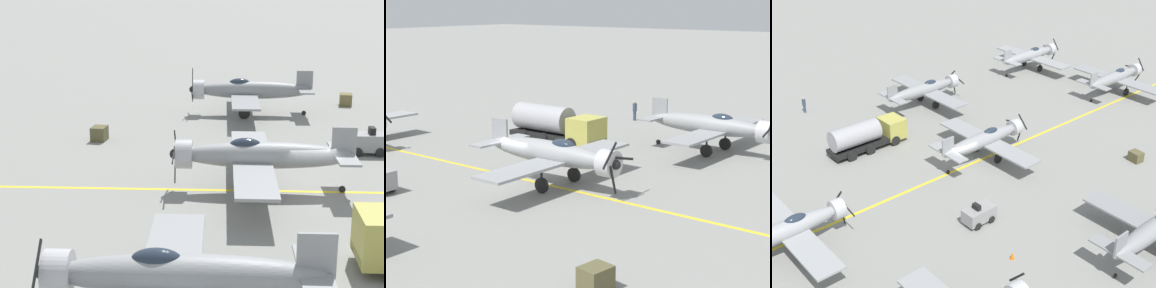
# 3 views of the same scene
# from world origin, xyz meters

# --- Properties ---
(ground_plane) EXTENTS (400.00, 400.00, 0.00)m
(ground_plane) POSITION_xyz_m (0.00, 0.00, 0.00)
(ground_plane) COLOR gray
(taxiway_stripe) EXTENTS (0.30, 160.00, 0.01)m
(taxiway_stripe) POSITION_xyz_m (0.00, 0.00, 0.00)
(taxiway_stripe) COLOR yellow
(taxiway_stripe) RESTS_ON ground
(airplane_mid_left) EXTENTS (12.00, 9.98, 3.65)m
(airplane_mid_left) POSITION_xyz_m (-13.93, 6.23, 2.01)
(airplane_mid_left) COLOR gray
(airplane_mid_left) RESTS_ON ground
(airplane_mid_right) EXTENTS (12.00, 9.98, 3.80)m
(airplane_mid_right) POSITION_xyz_m (18.30, 2.74, 2.01)
(airplane_mid_right) COLOR gray
(airplane_mid_right) RESTS_ON ground
(airplane_mid_center) EXTENTS (12.00, 9.98, 3.65)m
(airplane_mid_center) POSITION_xyz_m (-0.02, 2.86, 2.01)
(airplane_mid_center) COLOR gray
(airplane_mid_center) RESTS_ON ground
(tow_tractor) EXTENTS (1.57, 2.60, 1.79)m
(tow_tractor) POSITION_xyz_m (7.40, -4.59, 0.79)
(tow_tractor) COLOR gray
(tow_tractor) RESTS_ON ground
(supply_crate_by_tanker) EXTENTS (1.36, 1.18, 1.02)m
(supply_crate_by_tanker) POSITION_xyz_m (22.20, -5.90, 0.51)
(supply_crate_by_tanker) COLOR brown
(supply_crate_by_tanker) RESTS_ON ground
(supply_crate_mid_lane) EXTENTS (1.31, 1.14, 0.99)m
(supply_crate_mid_lane) POSITION_xyz_m (9.85, 13.42, 0.50)
(supply_crate_mid_lane) COLOR brown
(supply_crate_mid_lane) RESTS_ON ground
(traffic_cone) EXTENTS (0.36, 0.36, 0.55)m
(traffic_cone) POSITION_xyz_m (12.27, -5.76, 0.28)
(traffic_cone) COLOR orange
(traffic_cone) RESTS_ON ground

